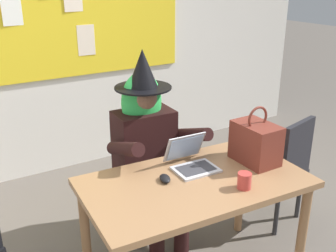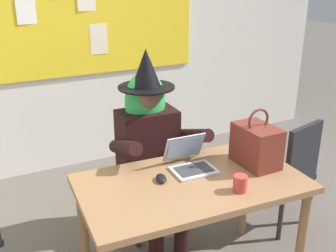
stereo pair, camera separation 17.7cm
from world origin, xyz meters
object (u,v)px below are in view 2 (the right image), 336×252
(handbag, at_px, (256,145))
(coffee_mug, at_px, (240,183))
(person_costumed, at_px, (151,138))
(laptop, at_px, (190,161))
(chair_extra_corner, at_px, (288,170))
(computer_mouse, at_px, (161,178))
(chair_at_desk, at_px, (145,166))
(desk_main, at_px, (192,195))

(handbag, bearing_deg, coffee_mug, -141.61)
(handbag, bearing_deg, person_costumed, 126.64)
(laptop, bearing_deg, person_costumed, 100.04)
(chair_extra_corner, bearing_deg, computer_mouse, 82.93)
(chair_at_desk, xyz_separation_m, laptop, (0.05, -0.59, 0.28))
(person_costumed, distance_m, laptop, 0.47)
(laptop, distance_m, handbag, 0.43)
(computer_mouse, xyz_separation_m, handbag, (0.63, -0.08, 0.12))
(computer_mouse, distance_m, handbag, 0.65)
(laptop, distance_m, chair_extra_corner, 0.95)
(person_costumed, relative_size, coffee_mug, 14.95)
(chair_at_desk, xyz_separation_m, computer_mouse, (-0.18, -0.65, 0.26))
(laptop, xyz_separation_m, handbag, (0.39, -0.15, 0.09))
(chair_extra_corner, bearing_deg, person_costumed, 53.54)
(laptop, bearing_deg, chair_at_desk, 98.07)
(person_costumed, xyz_separation_m, chair_extra_corner, (0.95, -0.41, -0.30))
(coffee_mug, bearing_deg, laptop, 105.89)
(chair_extra_corner, bearing_deg, handbag, 98.55)
(laptop, relative_size, chair_extra_corner, 0.34)
(chair_at_desk, bearing_deg, desk_main, 0.15)
(desk_main, bearing_deg, chair_extra_corner, 11.93)
(laptop, height_order, chair_extra_corner, laptop)
(chair_at_desk, height_order, handbag, handbag)
(computer_mouse, bearing_deg, chair_at_desk, 88.81)
(laptop, height_order, coffee_mug, laptop)
(desk_main, distance_m, laptop, 0.22)
(desk_main, xyz_separation_m, coffee_mug, (0.18, -0.22, 0.14))
(chair_at_desk, xyz_separation_m, chair_extra_corner, (0.95, -0.53, -0.01))
(coffee_mug, bearing_deg, chair_at_desk, 99.46)
(computer_mouse, distance_m, coffee_mug, 0.46)
(person_costumed, height_order, handbag, person_costumed)
(desk_main, relative_size, chair_extra_corner, 1.54)
(chair_at_desk, distance_m, handbag, 0.94)
(handbag, xyz_separation_m, coffee_mug, (-0.29, -0.23, -0.09))
(chair_at_desk, xyz_separation_m, handbag, (0.45, -0.73, 0.37))
(person_costumed, relative_size, computer_mouse, 13.66)
(person_costumed, relative_size, laptop, 4.76)
(desk_main, height_order, chair_at_desk, chair_at_desk)
(person_costumed, distance_m, handbag, 0.76)
(laptop, bearing_deg, coffee_mug, -71.24)
(laptop, height_order, computer_mouse, laptop)
(computer_mouse, bearing_deg, laptop, 30.74)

